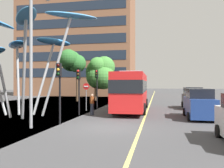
% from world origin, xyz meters
% --- Properties ---
extents(ground, '(120.00, 240.00, 0.10)m').
position_xyz_m(ground, '(-0.70, 0.00, -0.05)').
color(ground, '#424244').
extents(red_bus, '(2.86, 10.52, 3.65)m').
position_xyz_m(red_bus, '(0.47, 8.64, 2.00)').
color(red_bus, red).
rests_on(red_bus, ground).
extents(leaf_sculpture, '(11.21, 9.05, 8.31)m').
position_xyz_m(leaf_sculpture, '(-7.49, 3.66, 5.96)').
color(leaf_sculpture, '#9EA0A5').
rests_on(leaf_sculpture, ground).
extents(traffic_light_kerb_near, '(0.28, 0.42, 3.77)m').
position_xyz_m(traffic_light_kerb_near, '(-3.13, 0.37, 2.73)').
color(traffic_light_kerb_near, black).
rests_on(traffic_light_kerb_near, ground).
extents(traffic_light_kerb_far, '(0.28, 0.42, 3.67)m').
position_xyz_m(traffic_light_kerb_far, '(-3.38, 4.76, 2.66)').
color(traffic_light_kerb_far, black).
rests_on(traffic_light_kerb_far, ground).
extents(traffic_light_island_mid, '(0.28, 0.42, 3.92)m').
position_xyz_m(traffic_light_island_mid, '(-3.22, 9.95, 2.83)').
color(traffic_light_island_mid, black).
rests_on(traffic_light_island_mid, ground).
extents(car_parked_mid, '(1.95, 4.39, 2.16)m').
position_xyz_m(car_parked_mid, '(5.77, 4.64, 1.02)').
color(car_parked_mid, navy).
rests_on(car_parked_mid, ground).
extents(car_parked_far, '(1.94, 4.40, 2.17)m').
position_xyz_m(car_parked_far, '(6.33, 11.93, 1.02)').
color(car_parked_far, black).
rests_on(car_parked_far, ground).
extents(street_lamp, '(1.32, 0.44, 7.58)m').
position_xyz_m(street_lamp, '(-3.94, -1.06, 4.80)').
color(street_lamp, gray).
rests_on(street_lamp, ground).
extents(tree_pavement_near, '(3.94, 4.20, 7.46)m').
position_xyz_m(tree_pavement_near, '(-9.40, 19.45, 5.81)').
color(tree_pavement_near, brown).
rests_on(tree_pavement_near, ground).
extents(tree_pavement_far, '(4.70, 4.35, 6.82)m').
position_xyz_m(tree_pavement_far, '(-5.84, 22.34, 4.21)').
color(tree_pavement_far, brown).
rests_on(tree_pavement_far, ground).
extents(pedestrian, '(0.34, 0.34, 1.70)m').
position_xyz_m(pedestrian, '(-2.38, 5.14, 0.85)').
color(pedestrian, '#2D3342').
rests_on(pedestrian, ground).
extents(no_entry_sign, '(0.60, 0.12, 2.57)m').
position_xyz_m(no_entry_sign, '(-3.72, 7.92, 1.71)').
color(no_entry_sign, gray).
rests_on(no_entry_sign, ground).
extents(backdrop_building, '(24.98, 11.08, 23.45)m').
position_xyz_m(backdrop_building, '(-14.90, 38.00, 11.73)').
color(backdrop_building, brown).
rests_on(backdrop_building, ground).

